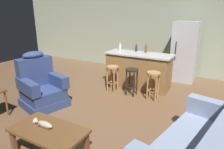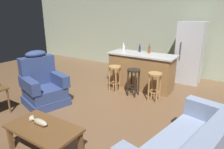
# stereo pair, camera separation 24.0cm
# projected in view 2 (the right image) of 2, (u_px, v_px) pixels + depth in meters

# --- Properties ---
(ground_plane) EXTENTS (12.00, 12.00, 0.00)m
(ground_plane) POSITION_uv_depth(u_px,v_px,m) (115.00, 105.00, 4.52)
(ground_plane) COLOR brown
(back_wall) EXTENTS (12.00, 0.05, 2.60)m
(back_wall) POSITION_uv_depth(u_px,v_px,m) (165.00, 34.00, 6.63)
(back_wall) COLOR #9EA88E
(back_wall) RESTS_ON ground_plane
(coffee_table) EXTENTS (1.10, 0.60, 0.42)m
(coffee_table) POSITION_uv_depth(u_px,v_px,m) (44.00, 130.00, 2.92)
(coffee_table) COLOR brown
(coffee_table) RESTS_ON ground_plane
(fish_figurine) EXTENTS (0.34, 0.10, 0.10)m
(fish_figurine) POSITION_uv_depth(u_px,v_px,m) (39.00, 122.00, 2.96)
(fish_figurine) COLOR #4C3823
(fish_figurine) RESTS_ON coffee_table
(recliner_near_lamp) EXTENTS (1.04, 1.04, 1.20)m
(recliner_near_lamp) POSITION_uv_depth(u_px,v_px,m) (43.00, 86.00, 4.51)
(recliner_near_lamp) COLOR navy
(recliner_near_lamp) RESTS_ON ground_plane
(kitchen_island) EXTENTS (1.80, 0.70, 0.95)m
(kitchen_island) POSITION_uv_depth(u_px,v_px,m) (141.00, 71.00, 5.46)
(kitchen_island) COLOR olive
(kitchen_island) RESTS_ON ground_plane
(bar_stool_left) EXTENTS (0.32, 0.32, 0.68)m
(bar_stool_left) POSITION_uv_depth(u_px,v_px,m) (115.00, 74.00, 5.19)
(bar_stool_left) COLOR #A87A47
(bar_stool_left) RESTS_ON ground_plane
(bar_stool_middle) EXTENTS (0.32, 0.32, 0.68)m
(bar_stool_middle) POSITION_uv_depth(u_px,v_px,m) (134.00, 78.00, 4.91)
(bar_stool_middle) COLOR black
(bar_stool_middle) RESTS_ON ground_plane
(bar_stool_right) EXTENTS (0.32, 0.32, 0.68)m
(bar_stool_right) POSITION_uv_depth(u_px,v_px,m) (155.00, 82.00, 4.63)
(bar_stool_right) COLOR #A87A47
(bar_stool_right) RESTS_ON ground_plane
(refrigerator) EXTENTS (0.70, 0.69, 1.76)m
(refrigerator) POSITION_uv_depth(u_px,v_px,m) (190.00, 53.00, 5.80)
(refrigerator) COLOR #B7B7BC
(refrigerator) RESTS_ON ground_plane
(bottle_tall_green) EXTENTS (0.06, 0.06, 0.26)m
(bottle_tall_green) POSITION_uv_depth(u_px,v_px,m) (149.00, 50.00, 5.34)
(bottle_tall_green) COLOR brown
(bottle_tall_green) RESTS_ON kitchen_island
(bottle_short_amber) EXTENTS (0.06, 0.06, 0.22)m
(bottle_short_amber) POSITION_uv_depth(u_px,v_px,m) (140.00, 49.00, 5.54)
(bottle_short_amber) COLOR #23284C
(bottle_short_amber) RESTS_ON kitchen_island
(bottle_wine_dark) EXTENTS (0.08, 0.08, 0.23)m
(bottle_wine_dark) POSITION_uv_depth(u_px,v_px,m) (124.00, 47.00, 5.74)
(bottle_wine_dark) COLOR silver
(bottle_wine_dark) RESTS_ON kitchen_island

